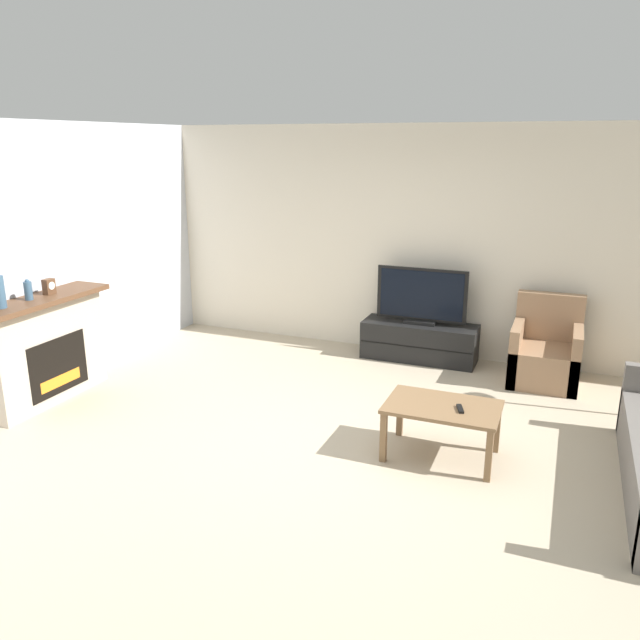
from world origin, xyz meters
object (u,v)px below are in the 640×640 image
object	(u,v)px
tv	(421,298)
armchair	(545,355)
mantel_vase_centre_left	(28,290)
mantel_clock	(49,286)
tv_stand	(419,341)
coffee_table	(442,412)
fireplace	(44,348)
remote	(460,409)

from	to	relation	value
tv	armchair	size ratio (longest dim) A/B	1.15
mantel_vase_centre_left	mantel_clock	distance (m)	0.25
armchair	tv_stand	bearing A→B (deg)	172.86
mantel_clock	coffee_table	xyz separation A→B (m)	(3.86, 0.16, -0.74)
armchair	mantel_clock	bearing A→B (deg)	-153.62
fireplace	tv	bearing A→B (deg)	39.21
fireplace	armchair	size ratio (longest dim) A/B	1.57
fireplace	mantel_clock	distance (m)	0.61
mantel_vase_centre_left	remote	size ratio (longest dim) A/B	1.29
remote	mantel_clock	bearing A→B (deg)	163.20
fireplace	tv_stand	bearing A→B (deg)	39.23
tv_stand	tv	xyz separation A→B (m)	(0.00, -0.00, 0.53)
fireplace	mantel_clock	xyz separation A→B (m)	(0.02, 0.14, 0.60)
mantel_vase_centre_left	armchair	xyz separation A→B (m)	(4.55, 2.51, -0.86)
mantel_vase_centre_left	tv_stand	size ratio (longest dim) A/B	0.15
tv_stand	coffee_table	bearing A→B (deg)	-72.40
fireplace	armchair	world-z (taller)	fireplace
remote	coffee_table	bearing A→B (deg)	145.73
armchair	remote	xyz separation A→B (m)	(-0.54, -2.14, 0.17)
armchair	tv	bearing A→B (deg)	172.95
armchair	remote	distance (m)	2.21
tv_stand	remote	size ratio (longest dim) A/B	8.61
mantel_clock	tv_stand	world-z (taller)	mantel_clock
armchair	remote	world-z (taller)	armchair
tv_stand	coffee_table	xyz separation A→B (m)	(0.72, -2.27, 0.17)
armchair	coffee_table	bearing A→B (deg)	-108.23
mantel_clock	coffee_table	size ratio (longest dim) A/B	0.17
tv	coffee_table	world-z (taller)	tv
mantel_vase_centre_left	mantel_clock	size ratio (longest dim) A/B	1.33
mantel_vase_centre_left	coffee_table	xyz separation A→B (m)	(3.86, 0.41, -0.76)
tv	remote	world-z (taller)	tv
mantel_clock	remote	world-z (taller)	mantel_clock
mantel_clock	coffee_table	bearing A→B (deg)	2.40
coffee_table	mantel_vase_centre_left	bearing A→B (deg)	-173.88
mantel_vase_centre_left	tv_stand	distance (m)	4.23
coffee_table	remote	size ratio (longest dim) A/B	5.85
mantel_clock	armchair	size ratio (longest dim) A/B	0.16
fireplace	tv	xyz separation A→B (m)	(3.16, 2.57, 0.21)
fireplace	mantel_vase_centre_left	xyz separation A→B (m)	(0.02, -0.11, 0.61)
fireplace	mantel_clock	size ratio (longest dim) A/B	9.61
fireplace	armchair	distance (m)	5.16
remote	tv	bearing A→B (deg)	92.02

